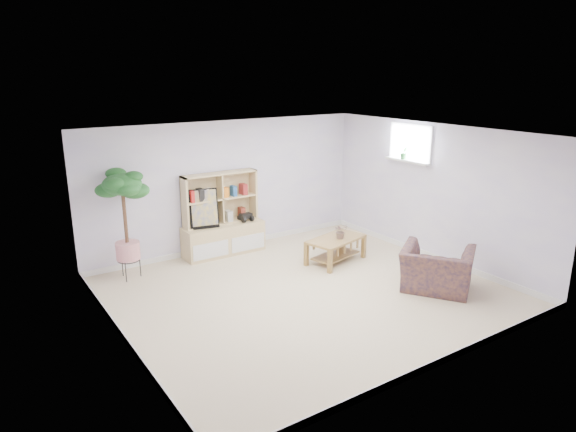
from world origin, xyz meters
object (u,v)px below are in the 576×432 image
coffee_table (336,250)px  floor_tree (126,225)px  storage_unit (223,214)px  armchair (437,266)px

coffee_table → floor_tree: 3.56m
coffee_table → storage_unit: bearing=120.3°
floor_tree → armchair: size_ratio=1.73×
storage_unit → coffee_table: 2.13m
storage_unit → armchair: size_ratio=1.45×
storage_unit → floor_tree: 1.82m
storage_unit → armchair: bearing=-59.1°
coffee_table → armchair: armchair is taller
storage_unit → floor_tree: floor_tree is taller
storage_unit → armchair: 3.83m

